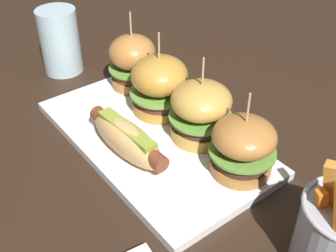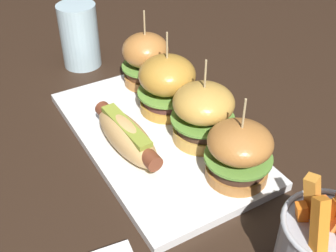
% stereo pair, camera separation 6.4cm
% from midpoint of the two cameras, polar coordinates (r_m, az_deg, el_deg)
% --- Properties ---
extents(ground_plane, '(3.00, 3.00, 0.00)m').
position_cam_midpoint_polar(ground_plane, '(0.70, -4.60, -2.07)').
color(ground_plane, black).
extents(platter_main, '(0.40, 0.22, 0.01)m').
position_cam_midpoint_polar(platter_main, '(0.70, -4.63, -1.63)').
color(platter_main, white).
rests_on(platter_main, ground).
extents(hot_dog, '(0.17, 0.06, 0.05)m').
position_cam_midpoint_polar(hot_dog, '(0.64, -8.36, -1.80)').
color(hot_dog, '#E1AD67').
rests_on(hot_dog, platter_main).
extents(slider_far_left, '(0.09, 0.09, 0.14)m').
position_cam_midpoint_polar(slider_far_left, '(0.80, -7.09, 8.62)').
color(slider_far_left, '#B87436').
rests_on(slider_far_left, platter_main).
extents(slider_center_left, '(0.10, 0.10, 0.15)m').
position_cam_midpoint_polar(slider_center_left, '(0.72, -3.72, 5.53)').
color(slider_center_left, '#BF8832').
rests_on(slider_center_left, platter_main).
extents(slider_center_right, '(0.10, 0.10, 0.14)m').
position_cam_midpoint_polar(slider_center_right, '(0.66, 1.64, 1.96)').
color(slider_center_right, gold).
rests_on(slider_center_right, platter_main).
extents(slider_far_right, '(0.10, 0.10, 0.13)m').
position_cam_midpoint_polar(slider_far_right, '(0.60, 7.03, -2.82)').
color(slider_far_right, '#B37135').
rests_on(slider_far_right, platter_main).
extents(water_glass, '(0.08, 0.08, 0.13)m').
position_cam_midpoint_polar(water_glass, '(0.90, -16.33, 10.81)').
color(water_glass, silver).
rests_on(water_glass, ground).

